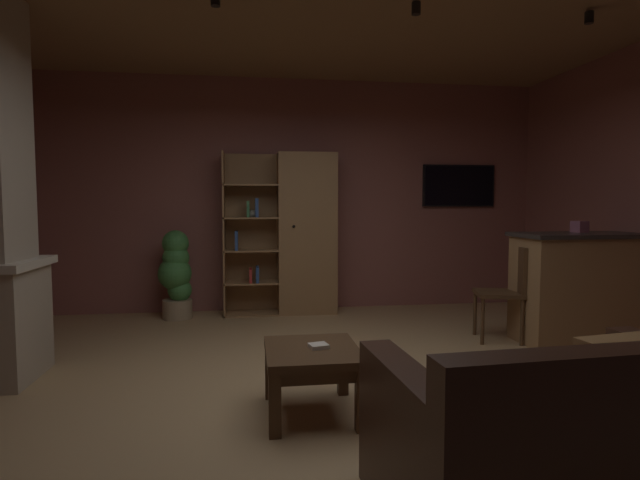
# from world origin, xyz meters

# --- Properties ---
(floor) EXTENTS (6.32, 5.79, 0.02)m
(floor) POSITION_xyz_m (0.00, 0.00, -0.01)
(floor) COLOR tan
(floor) RESTS_ON ground
(wall_back) EXTENTS (6.44, 0.06, 2.87)m
(wall_back) POSITION_xyz_m (0.00, 2.92, 1.44)
(wall_back) COLOR #8E544C
(wall_back) RESTS_ON ground
(window_pane_back) EXTENTS (0.73, 0.01, 0.83)m
(window_pane_back) POSITION_xyz_m (-0.42, 2.89, 1.12)
(window_pane_back) COLOR white
(bookshelf_cabinet) EXTENTS (1.35, 0.41, 1.94)m
(bookshelf_cabinet) POSITION_xyz_m (0.07, 2.65, 0.96)
(bookshelf_cabinet) COLOR #997047
(bookshelf_cabinet) RESTS_ON ground
(kitchen_bar_counter) EXTENTS (1.46, 0.62, 1.05)m
(kitchen_bar_counter) POSITION_xyz_m (2.71, 0.95, 0.53)
(kitchen_bar_counter) COLOR #997047
(kitchen_bar_counter) RESTS_ON ground
(tissue_box) EXTENTS (0.14, 0.14, 0.11)m
(tissue_box) POSITION_xyz_m (2.64, 1.05, 1.11)
(tissue_box) COLOR #995972
(tissue_box) RESTS_ON kitchen_bar_counter
(leather_couch) EXTENTS (1.56, 1.01, 0.84)m
(leather_couch) POSITION_xyz_m (0.78, -1.58, 0.31)
(leather_couch) COLOR #382116
(leather_couch) RESTS_ON ground
(coffee_table) EXTENTS (0.58, 0.67, 0.42)m
(coffee_table) POSITION_xyz_m (-0.16, -0.34, 0.34)
(coffee_table) COLOR #4C331E
(coffee_table) RESTS_ON ground
(table_book_0) EXTENTS (0.13, 0.13, 0.03)m
(table_book_0) POSITION_xyz_m (-0.12, -0.35, 0.44)
(table_book_0) COLOR beige
(table_book_0) RESTS_ON coffee_table
(dining_chair) EXTENTS (0.51, 0.51, 0.92)m
(dining_chair) POSITION_xyz_m (1.93, 1.10, 0.53)
(dining_chair) COLOR #4C331E
(dining_chair) RESTS_ON ground
(potted_floor_plant) EXTENTS (0.38, 0.38, 1.03)m
(potted_floor_plant) POSITION_xyz_m (-1.38, 2.54, 0.53)
(potted_floor_plant) COLOR #9E896B
(potted_floor_plant) RESTS_ON ground
(wall_mounted_tv) EXTENTS (0.96, 0.06, 0.54)m
(wall_mounted_tv) POSITION_xyz_m (2.19, 2.86, 1.57)
(wall_mounted_tv) COLOR black
(track_light_spot_1) EXTENTS (0.07, 0.07, 0.09)m
(track_light_spot_1) POSITION_xyz_m (-0.77, 0.40, 2.80)
(track_light_spot_1) COLOR black
(track_light_spot_2) EXTENTS (0.07, 0.07, 0.09)m
(track_light_spot_2) POSITION_xyz_m (0.73, 0.35, 2.80)
(track_light_spot_2) COLOR black
(track_light_spot_3) EXTENTS (0.07, 0.07, 0.09)m
(track_light_spot_3) POSITION_xyz_m (2.15, 0.34, 2.80)
(track_light_spot_3) COLOR black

